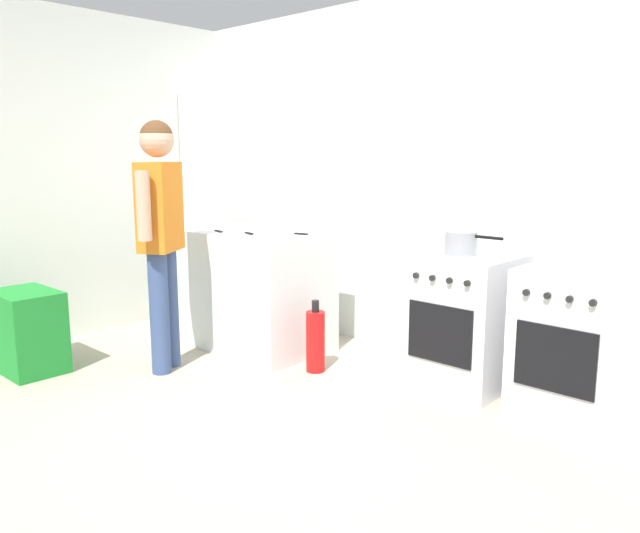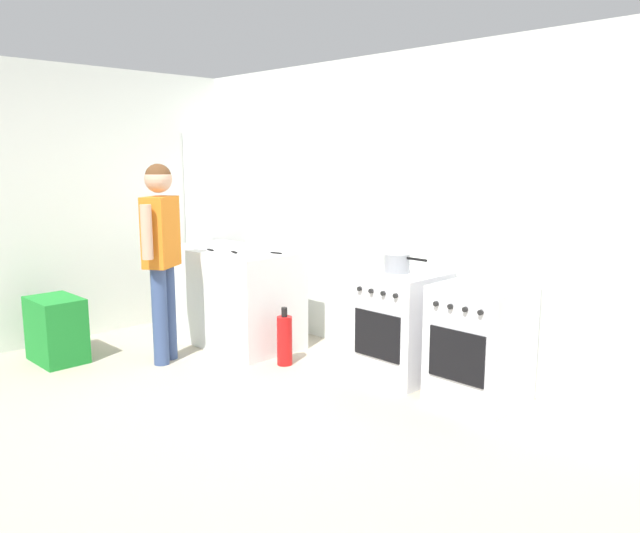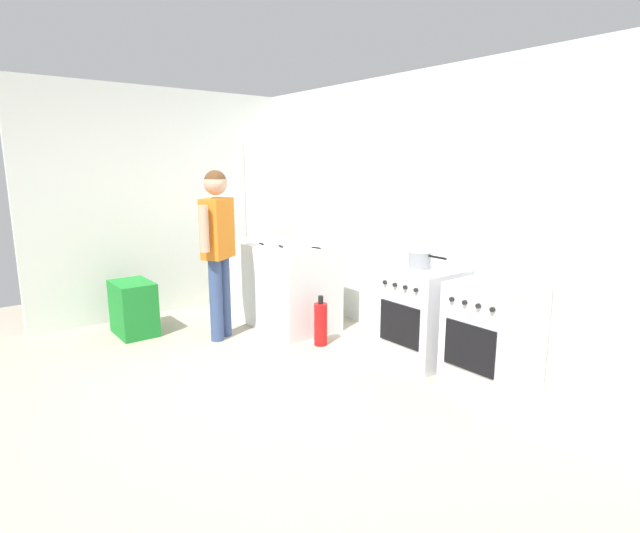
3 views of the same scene
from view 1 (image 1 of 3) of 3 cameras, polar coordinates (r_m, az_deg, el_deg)
name	(u,v)px [view 1 (image 1 of 3)]	position (r m, az deg, el deg)	size (l,w,h in m)	color
ground_plane	(242,449)	(3.32, -7.14, -16.21)	(8.00, 8.00, 0.00)	#ADA38E
back_wall	(453,180)	(4.48, 12.06, 7.77)	(6.00, 0.10, 2.60)	silver
side_wall_left	(65,177)	(5.41, -22.30, 7.61)	(0.10, 3.10, 2.60)	silver
counter_unit	(247,288)	(4.89, -6.73, -1.95)	(1.30, 0.70, 0.90)	silver
oven_left	(465,320)	(4.12, 13.14, -4.80)	(0.59, 0.62, 0.85)	silver
oven_right	(577,342)	(3.83, 22.42, -6.43)	(0.58, 0.62, 0.85)	silver
pot	(461,243)	(4.01, 12.79, 2.10)	(0.38, 0.20, 0.15)	gray
knife_paring	(247,233)	(4.61, -6.65, 3.07)	(0.21, 0.09, 0.01)	silver
knife_bread	(289,233)	(4.59, -2.83, 3.07)	(0.35, 0.10, 0.01)	silver
knife_utility	(215,231)	(4.80, -9.54, 3.26)	(0.25, 0.10, 0.01)	silver
person	(160,223)	(4.31, -14.39, 3.89)	(0.35, 0.49, 1.69)	#384C7A
fire_extinguisher	(315,341)	(4.30, -0.42, -6.79)	(0.13, 0.13, 0.50)	red
recycling_crate_lower	(29,351)	(4.78, -25.06, -6.99)	(0.52, 0.36, 0.28)	#1E842D
recycling_crate_upper	(26,311)	(4.71, -25.32, -3.72)	(0.52, 0.36, 0.28)	#1E842D
larder_cabinet	(218,207)	(5.84, -9.35, 5.42)	(0.48, 0.44, 2.00)	silver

